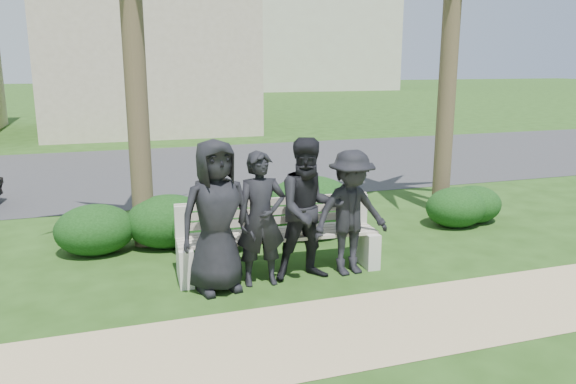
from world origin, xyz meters
name	(u,v)px	position (x,y,z in m)	size (l,w,h in m)	color
ground	(335,266)	(0.00, 0.00, 0.00)	(160.00, 160.00, 0.00)	#213F12
footpath	(400,321)	(0.00, -1.80, 0.00)	(30.00, 1.60, 0.01)	tan
asphalt_street	(218,167)	(0.00, 8.00, 0.00)	(160.00, 8.00, 0.01)	#2D2D30
stucco_bldg_right	(144,40)	(-1.00, 18.00, 3.66)	(8.40, 8.40, 7.30)	tan
park_bench	(278,241)	(-0.80, 0.07, 0.42)	(2.70, 0.76, 0.93)	#A39689
man_a	(216,217)	(-1.69, -0.31, 0.94)	(0.92, 0.60, 1.87)	black
man_b	(261,219)	(-1.13, -0.29, 0.85)	(0.62, 0.41, 1.70)	black
man_c	(309,210)	(-0.49, -0.30, 0.92)	(0.89, 0.70, 1.84)	black
man_d	(351,213)	(0.08, -0.30, 0.83)	(1.07, 0.62, 1.66)	black
hedge_a	(95,228)	(-3.12, 1.63, 0.38)	(1.15, 0.95, 0.75)	black
hedge_b	(168,220)	(-2.07, 1.65, 0.41)	(1.25, 1.04, 0.82)	black
hedge_c	(212,224)	(-1.47, 1.21, 0.40)	(1.23, 1.01, 0.80)	black
hedge_d	(310,205)	(0.19, 1.50, 0.50)	(1.53, 1.26, 1.00)	black
hedge_e	(456,206)	(2.74, 1.17, 0.35)	(1.06, 0.88, 0.69)	black
hedge_f	(473,203)	(3.18, 1.30, 0.33)	(1.02, 0.84, 0.66)	black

